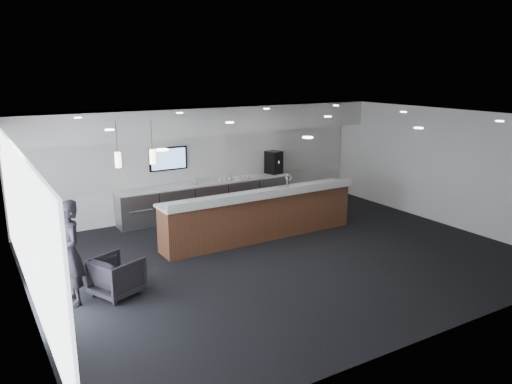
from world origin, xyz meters
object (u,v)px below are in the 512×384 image
coffee_machine (274,162)px  service_counter (260,215)px  armchair (117,276)px  lounge_guest (69,253)px

coffee_machine → service_counter: bearing=-141.0°
service_counter → armchair: bearing=-161.3°
service_counter → armchair: service_counter is taller
armchair → lounge_guest: bearing=61.3°
service_counter → coffee_machine: bearing=50.5°
service_counter → coffee_machine: size_ratio=7.52×
armchair → lounge_guest: size_ratio=0.43×
coffee_machine → armchair: 6.96m
service_counter → coffee_machine: (1.94, 2.41, 0.71)m
service_counter → coffee_machine: 3.18m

